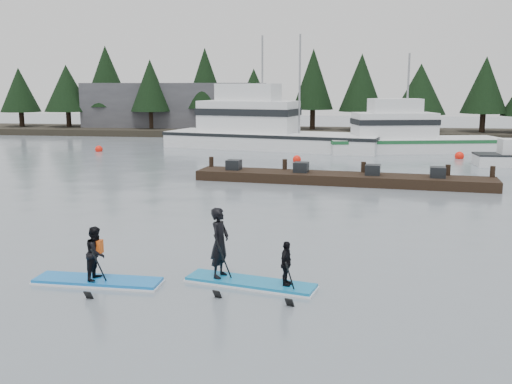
# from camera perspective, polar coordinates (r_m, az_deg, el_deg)

# --- Properties ---
(ground) EXTENTS (160.00, 160.00, 0.00)m
(ground) POSITION_cam_1_polar(r_m,az_deg,el_deg) (14.25, -3.59, -8.75)
(ground) COLOR slate
(ground) RESTS_ON ground
(far_shore) EXTENTS (70.00, 8.00, 0.60)m
(far_shore) POSITION_cam_1_polar(r_m,az_deg,el_deg) (55.40, 5.52, 5.95)
(far_shore) COLOR #2D281E
(far_shore) RESTS_ON ground
(treeline) EXTENTS (60.00, 4.00, 8.00)m
(treeline) POSITION_cam_1_polar(r_m,az_deg,el_deg) (55.42, 5.51, 5.64)
(treeline) COLOR black
(treeline) RESTS_ON ground
(waterfront_building) EXTENTS (18.00, 6.00, 5.00)m
(waterfront_building) POSITION_cam_1_polar(r_m,az_deg,el_deg) (59.62, -8.05, 8.34)
(waterfront_building) COLOR #4C4C51
(waterfront_building) RESTS_ON ground
(fishing_boat_large) EXTENTS (17.05, 8.17, 9.42)m
(fishing_boat_large) POSITION_cam_1_polar(r_m,az_deg,el_deg) (44.03, 1.00, 5.34)
(fishing_boat_large) COLOR white
(fishing_boat_large) RESTS_ON ground
(fishing_boat_medium) EXTENTS (13.21, 6.43, 7.81)m
(fishing_boat_medium) POSITION_cam_1_polar(r_m,az_deg,el_deg) (43.06, 15.03, 4.64)
(fishing_boat_medium) COLOR white
(fishing_boat_medium) RESTS_ON ground
(floating_dock) EXTENTS (14.58, 3.52, 0.48)m
(floating_dock) POSITION_cam_1_polar(r_m,az_deg,el_deg) (28.22, 8.51, 1.33)
(floating_dock) COLOR black
(floating_dock) RESTS_ON ground
(buoy_c) EXTENTS (0.59, 0.59, 0.59)m
(buoy_c) POSITION_cam_1_polar(r_m,az_deg,el_deg) (39.92, 19.65, 3.17)
(buoy_c) COLOR #FF1B0C
(buoy_c) RESTS_ON ground
(buoy_b) EXTENTS (0.52, 0.52, 0.52)m
(buoy_b) POSITION_cam_1_polar(r_m,az_deg,el_deg) (36.11, 4.10, 3.04)
(buoy_b) COLOR #FF1B0C
(buoy_b) RESTS_ON ground
(buoy_a) EXTENTS (0.55, 0.55, 0.55)m
(buoy_a) POSITION_cam_1_polar(r_m,az_deg,el_deg) (43.30, -15.43, 3.94)
(buoy_a) COLOR #FF1B0C
(buoy_a) RESTS_ON ground
(paddleboard_solo) EXTENTS (3.09, 1.07, 1.86)m
(paddleboard_solo) POSITION_cam_1_polar(r_m,az_deg,el_deg) (14.36, -15.62, -6.92)
(paddleboard_solo) COLOR blue
(paddleboard_solo) RESTS_ON ground
(paddleboard_duo) EXTENTS (3.24, 1.58, 2.38)m
(paddleboard_duo) POSITION_cam_1_polar(r_m,az_deg,el_deg) (13.77, -1.47, -6.66)
(paddleboard_duo) COLOR #1274AB
(paddleboard_duo) RESTS_ON ground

